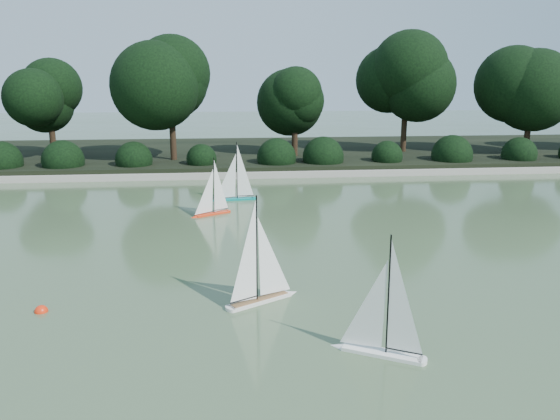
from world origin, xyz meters
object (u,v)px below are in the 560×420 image
at_px(sailboat_white_b, 265,284).
at_px(sailboat_orange, 209,206).
at_px(sailboat_white_a, 375,334).
at_px(race_buoy, 41,312).
at_px(sailboat_teal, 232,191).

height_order(sailboat_white_b, sailboat_orange, sailboat_white_b).
xyz_separation_m(sailboat_white_b, sailboat_orange, (-0.86, 4.74, -0.03)).
bearing_deg(sailboat_white_a, race_buoy, 159.49).
xyz_separation_m(sailboat_white_a, race_buoy, (-3.95, 1.48, -0.23)).
height_order(sailboat_white_b, sailboat_teal, sailboat_white_b).
relative_size(sailboat_white_a, race_buoy, 8.56).
distance_m(sailboat_white_b, sailboat_teal, 6.16).
bearing_deg(sailboat_teal, sailboat_white_a, -79.46).
bearing_deg(sailboat_teal, race_buoy, -112.01).
bearing_deg(sailboat_orange, sailboat_teal, 70.20).
relative_size(sailboat_white_a, sailboat_teal, 0.97).
bearing_deg(race_buoy, sailboat_orange, 67.35).
relative_size(sailboat_white_a, sailboat_orange, 1.09).
height_order(sailboat_white_a, race_buoy, sailboat_white_a).
xyz_separation_m(sailboat_white_a, sailboat_orange, (-1.94, 6.28, -0.02)).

